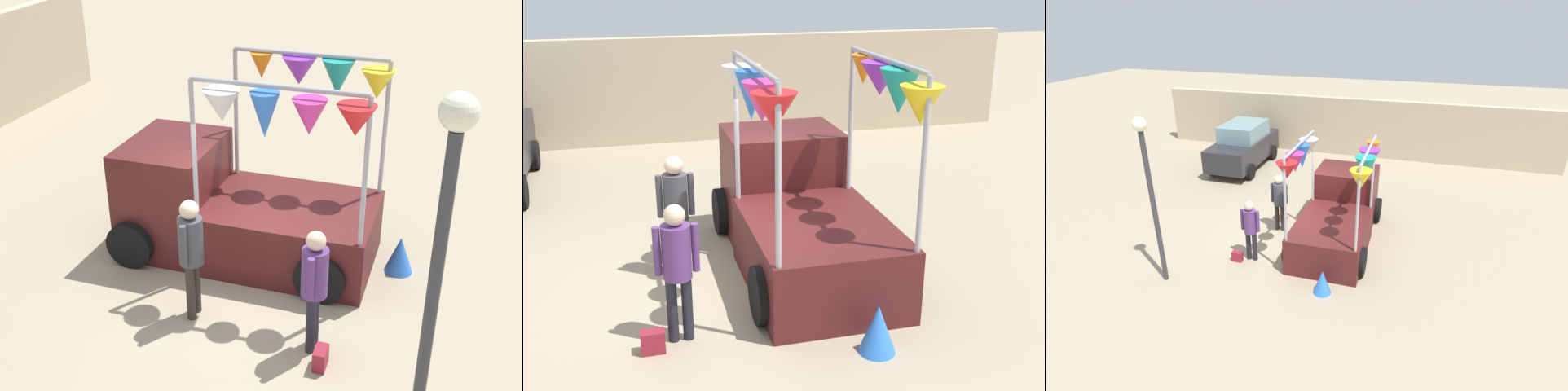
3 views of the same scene
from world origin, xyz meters
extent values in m
plane|color=gray|center=(0.00, 0.00, 0.00)|extent=(60.00, 60.00, 0.00)
cube|color=#4C1919|center=(1.24, -0.49, 0.50)|extent=(1.90, 2.60, 1.00)
cube|color=#4C1919|center=(1.24, 1.51, 0.90)|extent=(1.80, 1.40, 1.80)
cube|color=#8CB2C6|center=(1.24, 1.51, 1.35)|extent=(1.76, 1.37, 0.60)
cylinder|color=black|center=(0.29, 1.86, 0.38)|extent=(0.22, 0.76, 0.76)
cylinder|color=black|center=(2.19, 1.86, 0.38)|extent=(0.22, 0.76, 0.76)
cylinder|color=black|center=(0.29, -1.19, 0.38)|extent=(0.22, 0.76, 0.76)
cylinder|color=black|center=(2.19, -1.19, 0.38)|extent=(0.22, 0.76, 0.76)
cylinder|color=#A5A5AD|center=(0.37, 0.73, 2.07)|extent=(0.07, 0.07, 2.14)
cylinder|color=#A5A5AD|center=(2.11, 0.73, 2.07)|extent=(0.07, 0.07, 2.14)
cylinder|color=#A5A5AD|center=(0.37, -1.71, 2.07)|extent=(0.07, 0.07, 2.14)
cylinder|color=#A5A5AD|center=(2.11, -1.71, 2.07)|extent=(0.07, 0.07, 2.14)
cylinder|color=#A5A5AD|center=(0.37, -0.49, 3.14)|extent=(0.07, 2.44, 0.07)
cylinder|color=#A5A5AD|center=(2.11, -0.49, 3.14)|extent=(0.07, 2.44, 0.07)
cone|color=red|center=(0.37, -1.54, 2.80)|extent=(0.64, 0.64, 0.41)
cone|color=yellow|center=(2.11, -1.54, 2.77)|extent=(0.67, 0.67, 0.45)
cone|color=#D83399|center=(0.37, -0.93, 2.77)|extent=(0.67, 0.67, 0.49)
cone|color=teal|center=(2.11, -0.93, 2.82)|extent=(0.71, 0.71, 0.56)
cone|color=blue|center=(0.37, -0.32, 2.73)|extent=(0.57, 0.57, 0.64)
cone|color=purple|center=(2.11, -0.32, 2.88)|extent=(0.73, 0.73, 0.44)
cone|color=white|center=(0.37, 0.29, 2.81)|extent=(0.66, 0.66, 0.44)
cone|color=orange|center=(2.11, 0.29, 2.90)|extent=(0.49, 0.49, 0.41)
cylinder|color=black|center=(-0.85, -1.34, 0.42)|extent=(0.13, 0.13, 0.83)
cylinder|color=black|center=(-0.67, -1.34, 0.42)|extent=(0.13, 0.13, 0.83)
cylinder|color=#593372|center=(-0.76, -1.34, 1.16)|extent=(0.34, 0.34, 0.66)
sphere|color=beige|center=(-0.76, -1.34, 1.62)|extent=(0.25, 0.25, 0.25)
cylinder|color=#593372|center=(-0.98, -1.34, 1.20)|extent=(0.09, 0.09, 0.59)
cylinder|color=#593372|center=(-0.54, -1.34, 1.20)|extent=(0.09, 0.09, 0.59)
cylinder|color=#2D2823|center=(-0.68, 0.41, 0.43)|extent=(0.13, 0.13, 0.86)
cylinder|color=#2D2823|center=(-0.50, 0.41, 0.43)|extent=(0.13, 0.13, 0.86)
cylinder|color=#3F3F47|center=(-0.59, 0.41, 1.20)|extent=(0.34, 0.34, 0.68)
sphere|color=beige|center=(-0.59, 0.41, 1.68)|extent=(0.26, 0.26, 0.26)
cylinder|color=#3F3F47|center=(-0.81, 0.41, 1.24)|extent=(0.09, 0.09, 0.61)
cylinder|color=#3F3F47|center=(-0.37, 0.41, 1.24)|extent=(0.09, 0.09, 0.61)
cube|color=maroon|center=(-1.11, -1.54, 0.14)|extent=(0.28, 0.16, 0.28)
cylinder|color=#333338|center=(-2.49, -2.80, 1.92)|extent=(0.12, 0.12, 3.84)
sphere|color=#F2EDCC|center=(-2.49, -2.80, 4.00)|extent=(0.32, 0.32, 0.32)
cone|color=blue|center=(1.44, -2.19, 0.30)|extent=(0.61, 0.61, 0.60)
camera|label=1|loc=(-7.46, -2.83, 5.66)|focal=45.00mm
camera|label=2|loc=(-1.30, -8.31, 4.33)|focal=45.00mm
camera|label=3|loc=(3.35, -9.90, 6.25)|focal=28.00mm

